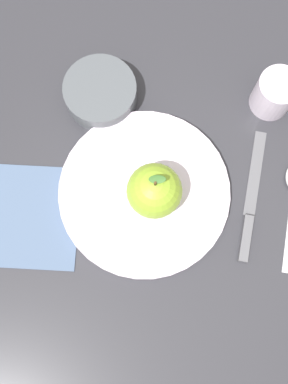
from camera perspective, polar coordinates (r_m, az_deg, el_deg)
The scene contains 7 objects.
ground_plane at distance 0.71m, azimuth 2.68°, elevation -1.64°, with size 2.40×2.40×0.00m, color #2D2D33.
dinner_plate at distance 0.70m, azimuth -0.00°, elevation -0.17°, with size 0.26×0.26×0.02m.
apple at distance 0.65m, azimuth 1.16°, elevation -0.17°, with size 0.08×0.08×0.09m.
side_bowl at distance 0.74m, azimuth -5.52°, elevation 12.41°, with size 0.12×0.12×0.04m.
cup at distance 0.75m, azimuth 16.18°, elevation 11.92°, with size 0.07×0.07×0.07m.
knife at distance 0.72m, azimuth 13.23°, elevation -1.82°, with size 0.21×0.08×0.01m.
linen_napkin at distance 0.72m, azimuth -13.60°, elevation -2.99°, with size 0.14×0.16×0.00m, color slate.
Camera 1 is at (-0.13, -0.03, 0.70)m, focal length 42.41 mm.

